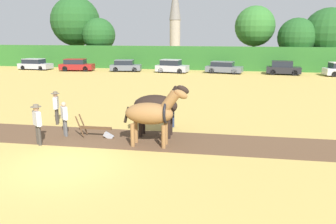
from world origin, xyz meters
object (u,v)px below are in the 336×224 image
tree_far_left (76,22)px  tree_center_left (255,26)px  farmer_onlooker_right (56,105)px  plow (98,131)px  farmer_beside_team (172,108)px  tree_center (297,37)px  parked_car_center_right (224,67)px  parked_car_right (283,68)px  parked_car_far_left (35,64)px  parked_car_left (77,65)px  parked_car_center (172,66)px  tree_left (99,35)px  draft_horse_lead_left (152,113)px  tree_center_right (328,34)px  parked_car_center_left (125,66)px  farmer_onlooker_left (37,121)px  farmer_at_plow (64,116)px  draft_horse_lead_right (158,106)px  church_spire (175,14)px

tree_far_left → tree_center_left: bearing=-1.4°
tree_far_left → farmer_onlooker_right: tree_far_left is taller
plow → farmer_beside_team: bearing=34.9°
tree_center → parked_car_center_right: bearing=-147.0°
parked_car_center_right → parked_car_right: parked_car_right is taller
parked_car_far_left → parked_car_left: 6.19m
parked_car_center_right → parked_car_center: bearing=-164.2°
tree_left → parked_car_center_right: 20.03m
tree_left → farmer_onlooker_right: bearing=-71.1°
tree_far_left → draft_horse_lead_left: (20.79, -35.09, -5.08)m
farmer_onlooker_right → tree_far_left: bearing=95.6°
draft_horse_lead_left → plow: draft_horse_lead_left is taller
tree_center_left → tree_center_right: bearing=-0.6°
parked_car_far_left → parked_car_center_right: parked_car_far_left is taller
parked_car_center_left → parked_car_right: 19.24m
tree_center_right → farmer_onlooker_left: (-20.03, -35.21, -3.66)m
farmer_onlooker_right → tree_center_right: bearing=37.7°
farmer_beside_team → draft_horse_lead_left: bearing=-81.4°
tree_left → tree_center_right: bearing=1.0°
tree_center_left → tree_center: tree_center_left is taller
tree_far_left → tree_left: tree_far_left is taller
farmer_onlooker_left → farmer_onlooker_right: (-0.96, 3.22, -0.03)m
draft_horse_lead_left → tree_center: bearing=69.6°
parked_car_center_left → parked_car_right: (19.24, 0.35, 0.06)m
parked_car_center_right → tree_center_right: bearing=38.0°
parked_car_right → farmer_onlooker_left: bearing=-111.2°
farmer_beside_team → parked_car_center_right: (1.74, 24.60, -0.35)m
farmer_onlooker_left → parked_car_left: size_ratio=0.40×
tree_left → parked_car_right: bearing=-13.9°
farmer_at_plow → parked_car_right: 30.03m
plow → parked_car_far_left: 33.00m
draft_horse_lead_right → parked_car_left: bearing=121.7°
farmer_onlooker_left → parked_car_far_left: 32.96m
farmer_at_plow → farmer_beside_team: bearing=-15.5°
tree_far_left → parked_car_center_left: bearing=-37.3°
draft_horse_lead_right → parked_car_left: (-16.62, 25.03, -0.72)m
tree_center_left → church_spire: (-16.41, 29.91, 3.42)m
draft_horse_lead_left → parked_car_center: (-4.22, 26.84, -0.65)m
tree_far_left → tree_left: (4.25, -1.31, -1.97)m
tree_center_left → draft_horse_lead_left: bearing=-99.6°
farmer_at_plow → farmer_beside_team: 5.20m
tree_center_right → parked_car_center_left: (-25.51, -7.23, -4.01)m
draft_horse_lead_left → tree_center_right: bearing=64.2°
farmer_onlooker_left → parked_car_center_right: bearing=24.4°
draft_horse_lead_left → farmer_onlooker_right: bearing=156.1°
church_spire → parked_car_center_left: 38.16m
plow → farmer_beside_team: farmer_beside_team is taller
tree_far_left → farmer_onlooker_right: size_ratio=5.86×
parked_car_center → tree_center: bearing=30.4°
tree_center → parked_car_right: tree_center is taller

